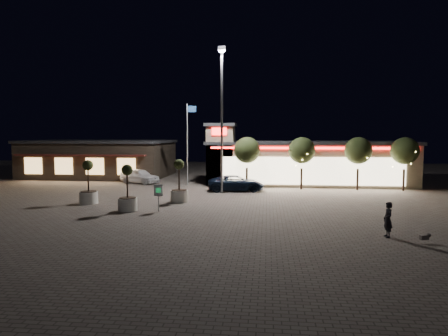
# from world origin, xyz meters

# --- Properties ---
(ground) EXTENTS (90.00, 90.00, 0.00)m
(ground) POSITION_xyz_m (0.00, 0.00, 0.00)
(ground) COLOR #665C52
(ground) RESTS_ON ground
(retail_building) EXTENTS (20.40, 8.40, 6.10)m
(retail_building) POSITION_xyz_m (9.51, 15.82, 2.21)
(retail_building) COLOR tan
(retail_building) RESTS_ON ground
(restaurant_building) EXTENTS (16.40, 11.00, 4.30)m
(restaurant_building) POSITION_xyz_m (-14.00, 19.97, 2.16)
(restaurant_building) COLOR #382D23
(restaurant_building) RESTS_ON ground
(floodlight_pole) EXTENTS (0.60, 0.40, 12.38)m
(floodlight_pole) POSITION_xyz_m (2.00, 8.00, 7.02)
(floodlight_pole) COLOR gray
(floodlight_pole) RESTS_ON ground
(flagpole) EXTENTS (0.95, 0.10, 8.00)m
(flagpole) POSITION_xyz_m (-1.90, 13.00, 4.74)
(flagpole) COLOR white
(flagpole) RESTS_ON ground
(string_tree_a) EXTENTS (2.42, 2.42, 4.79)m
(string_tree_a) POSITION_xyz_m (4.00, 11.00, 3.56)
(string_tree_a) COLOR #332319
(string_tree_a) RESTS_ON ground
(string_tree_b) EXTENTS (2.42, 2.42, 4.79)m
(string_tree_b) POSITION_xyz_m (9.00, 11.00, 3.56)
(string_tree_b) COLOR #332319
(string_tree_b) RESTS_ON ground
(string_tree_c) EXTENTS (2.42, 2.42, 4.79)m
(string_tree_c) POSITION_xyz_m (14.00, 11.00, 3.56)
(string_tree_c) COLOR #332319
(string_tree_c) RESTS_ON ground
(string_tree_d) EXTENTS (2.42, 2.42, 4.79)m
(string_tree_d) POSITION_xyz_m (18.00, 11.00, 3.56)
(string_tree_d) COLOR #332319
(string_tree_d) RESTS_ON ground
(pickup_truck) EXTENTS (5.30, 3.01, 1.40)m
(pickup_truck) POSITION_xyz_m (3.14, 9.26, 0.70)
(pickup_truck) COLOR black
(pickup_truck) RESTS_ON ground
(white_sedan) EXTENTS (4.76, 3.56, 1.51)m
(white_sedan) POSITION_xyz_m (-7.14, 13.67, 0.75)
(white_sedan) COLOR white
(white_sedan) RESTS_ON ground
(pedestrian) EXTENTS (0.49, 0.69, 1.76)m
(pedestrian) POSITION_xyz_m (11.80, -5.81, 0.88)
(pedestrian) COLOR black
(pedestrian) RESTS_ON ground
(dog) EXTENTS (0.56, 0.34, 0.30)m
(dog) POSITION_xyz_m (13.28, -6.68, 0.30)
(dog) COLOR #59514C
(dog) RESTS_ON ground
(planter_left) EXTENTS (1.30, 1.30, 3.20)m
(planter_left) POSITION_xyz_m (-7.04, 1.63, 0.99)
(planter_left) COLOR beige
(planter_left) RESTS_ON ground
(planter_mid) EXTENTS (1.26, 1.26, 3.09)m
(planter_mid) POSITION_xyz_m (-3.28, -0.65, 0.95)
(planter_mid) COLOR beige
(planter_mid) RESTS_ON ground
(planter_right) EXTENTS (1.31, 1.31, 3.21)m
(planter_right) POSITION_xyz_m (-0.64, 3.07, 0.99)
(planter_right) COLOR beige
(planter_right) RESTS_ON ground
(valet_sign) EXTENTS (0.59, 0.08, 1.78)m
(valet_sign) POSITION_xyz_m (-1.20, -0.61, 1.25)
(valet_sign) COLOR gray
(valet_sign) RESTS_ON ground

